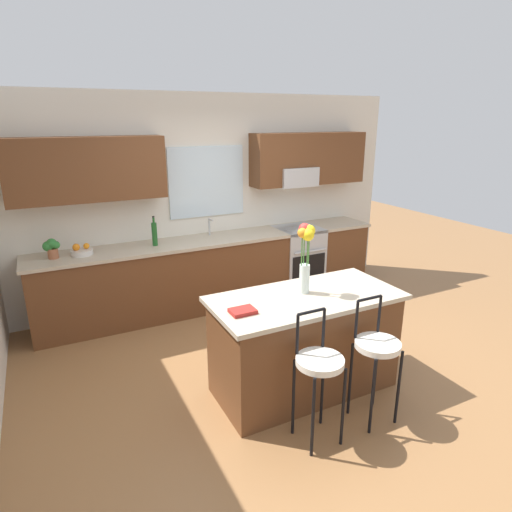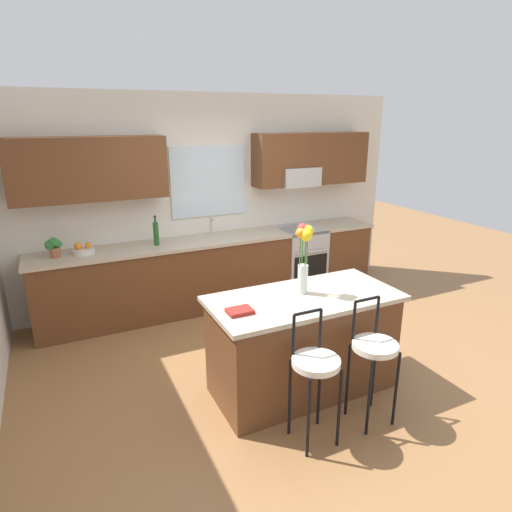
% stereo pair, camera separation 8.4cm
% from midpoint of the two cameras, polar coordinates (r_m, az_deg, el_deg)
% --- Properties ---
extents(ground_plane, '(14.00, 14.00, 0.00)m').
position_cam_midpoint_polar(ground_plane, '(4.57, 3.69, -13.96)').
color(ground_plane, olive).
extents(back_wall_assembly, '(5.60, 0.50, 2.70)m').
position_cam_midpoint_polar(back_wall_assembly, '(5.78, -5.53, 8.77)').
color(back_wall_assembly, silver).
rests_on(back_wall_assembly, ground).
extents(counter_run, '(4.56, 0.64, 0.92)m').
position_cam_midpoint_polar(counter_run, '(5.77, -4.46, -1.92)').
color(counter_run, brown).
rests_on(counter_run, ground).
extents(sink_faucet, '(0.02, 0.13, 0.23)m').
position_cam_midpoint_polar(sink_faucet, '(5.72, -5.44, 4.10)').
color(sink_faucet, '#B7BABC').
rests_on(sink_faucet, counter_run).
extents(oven_range, '(0.60, 0.64, 0.92)m').
position_cam_midpoint_polar(oven_range, '(6.27, 6.11, -0.41)').
color(oven_range, '#B7BABC').
rests_on(oven_range, ground).
extents(kitchen_island, '(1.68, 0.80, 0.92)m').
position_cam_midpoint_polar(kitchen_island, '(4.01, 6.75, -11.27)').
color(kitchen_island, brown).
rests_on(kitchen_island, ground).
extents(bar_stool_near, '(0.36, 0.36, 1.04)m').
position_cam_midpoint_polar(bar_stool_near, '(3.35, 8.49, -14.25)').
color(bar_stool_near, black).
rests_on(bar_stool_near, ground).
extents(bar_stool_middle, '(0.36, 0.36, 1.04)m').
position_cam_midpoint_polar(bar_stool_middle, '(3.65, 15.85, -11.90)').
color(bar_stool_middle, black).
rests_on(bar_stool_middle, ground).
extents(flower_vase, '(0.17, 0.17, 0.62)m').
position_cam_midpoint_polar(flower_vase, '(3.74, 6.95, 0.90)').
color(flower_vase, silver).
rests_on(flower_vase, kitchen_island).
extents(cookbook, '(0.20, 0.15, 0.03)m').
position_cam_midpoint_polar(cookbook, '(3.47, -1.45, -7.22)').
color(cookbook, maroon).
rests_on(cookbook, kitchen_island).
extents(fruit_bowl_oranges, '(0.24, 0.24, 0.13)m').
position_cam_midpoint_polar(fruit_bowl_oranges, '(5.29, -21.26, 0.72)').
color(fruit_bowl_oranges, silver).
rests_on(fruit_bowl_oranges, counter_run).
extents(bottle_olive_oil, '(0.06, 0.06, 0.36)m').
position_cam_midpoint_polar(bottle_olive_oil, '(5.37, -12.54, 2.96)').
color(bottle_olive_oil, '#1E5923').
rests_on(bottle_olive_oil, counter_run).
extents(potted_plant_small, '(0.18, 0.12, 0.22)m').
position_cam_midpoint_polar(potted_plant_small, '(5.26, -24.60, 1.17)').
color(potted_plant_small, '#9E5B3D').
rests_on(potted_plant_small, counter_run).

